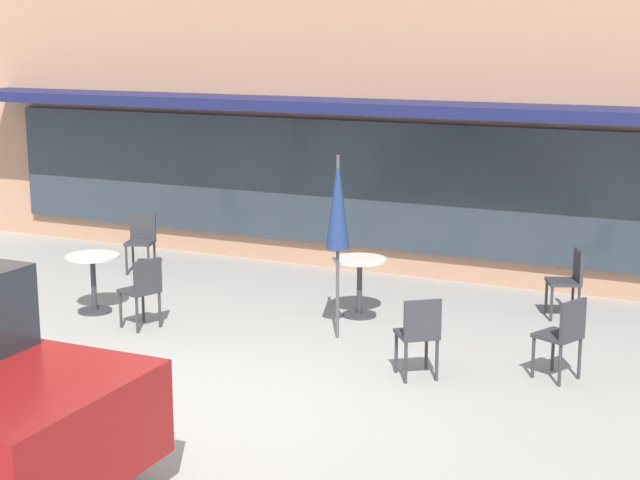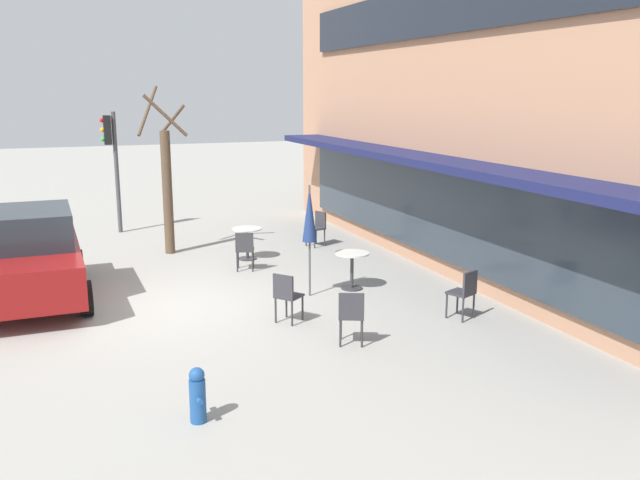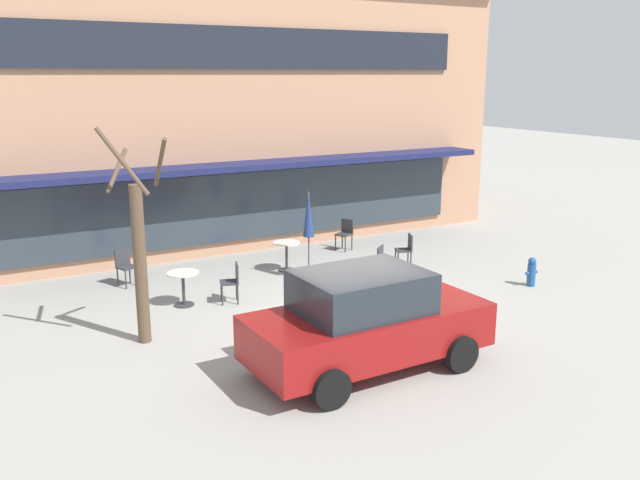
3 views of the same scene
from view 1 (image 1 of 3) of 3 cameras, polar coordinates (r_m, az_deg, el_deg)
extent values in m
plane|color=#9E9B93|center=(9.68, -7.92, -9.86)|extent=(80.00, 80.00, 0.00)
cube|color=tan|center=(18.17, 9.70, 12.86)|extent=(17.71, 8.00, 7.83)
cube|color=#191E4C|center=(13.89, 4.28, 7.69)|extent=(15.05, 1.10, 0.16)
cube|color=#2D3842|center=(14.48, 4.91, 3.07)|extent=(14.16, 0.10, 1.90)
cylinder|color=#333338|center=(12.68, 2.30, -4.36)|extent=(0.44, 0.44, 0.03)
cylinder|color=#333338|center=(12.59, 2.31, -2.77)|extent=(0.07, 0.07, 0.70)
cylinder|color=silver|center=(12.50, 2.32, -1.15)|extent=(0.70, 0.70, 0.03)
cylinder|color=#333338|center=(13.19, -12.96, -4.03)|extent=(0.44, 0.44, 0.03)
cylinder|color=#333338|center=(13.09, -13.03, -2.49)|extent=(0.07, 0.07, 0.70)
cylinder|color=silver|center=(13.01, -13.11, -0.94)|extent=(0.70, 0.70, 0.03)
cylinder|color=#4C4C51|center=(11.51, 1.03, -0.48)|extent=(0.04, 0.04, 2.20)
cone|color=navy|center=(11.40, 1.04, 2.22)|extent=(0.28, 0.28, 1.10)
cylinder|color=#333338|center=(10.64, 12.30, -6.69)|extent=(0.04, 0.04, 0.45)
cylinder|color=#333338|center=(10.90, 13.39, -6.29)|extent=(0.04, 0.04, 0.45)
cylinder|color=#333338|center=(10.45, 13.79, -7.11)|extent=(0.04, 0.04, 0.45)
cylinder|color=#333338|center=(10.72, 14.86, -6.68)|extent=(0.04, 0.04, 0.45)
cube|color=#333338|center=(10.60, 13.65, -5.43)|extent=(0.53, 0.53, 0.04)
cube|color=#333338|center=(10.44, 14.51, -4.49)|extent=(0.20, 0.38, 0.40)
cylinder|color=#333338|center=(12.37, -11.52, -4.01)|extent=(0.04, 0.04, 0.45)
cylinder|color=#333338|center=(12.56, -10.25, -3.72)|extent=(0.04, 0.04, 0.45)
cylinder|color=#333338|center=(12.11, -10.59, -4.33)|extent=(0.04, 0.04, 0.45)
cylinder|color=#333338|center=(12.30, -9.31, -4.02)|extent=(0.04, 0.04, 0.45)
cube|color=#333338|center=(12.27, -10.46, -2.92)|extent=(0.50, 0.50, 0.04)
cube|color=#333338|center=(12.07, -10.00, -2.06)|extent=(0.16, 0.39, 0.40)
cylinder|color=#333338|center=(14.90, -9.95, -1.22)|extent=(0.04, 0.04, 0.45)
cylinder|color=#333338|center=(15.00, -11.20, -1.18)|extent=(0.04, 0.04, 0.45)
cylinder|color=#333338|center=(15.22, -9.60, -0.93)|extent=(0.04, 0.04, 0.45)
cylinder|color=#333338|center=(15.32, -10.83, -0.90)|extent=(0.04, 0.04, 0.45)
cube|color=#333338|center=(15.06, -10.43, -0.15)|extent=(0.51, 0.51, 0.04)
cube|color=#333338|center=(15.18, -10.27, 0.80)|extent=(0.39, 0.17, 0.40)
cylinder|color=#333338|center=(12.73, 13.32, -3.65)|extent=(0.04, 0.04, 0.45)
cylinder|color=#333338|center=(13.05, 13.03, -3.25)|extent=(0.04, 0.04, 0.45)
cylinder|color=#333338|center=(12.80, 14.82, -3.64)|extent=(0.04, 0.04, 0.45)
cylinder|color=#333338|center=(13.12, 14.49, -3.24)|extent=(0.04, 0.04, 0.45)
cube|color=#333338|center=(12.86, 13.97, -2.39)|extent=(0.53, 0.53, 0.04)
cube|color=#333338|center=(12.85, 14.80, -1.43)|extent=(0.20, 0.38, 0.40)
cylinder|color=#333338|center=(10.59, 4.45, -6.54)|extent=(0.04, 0.04, 0.45)
cylinder|color=#333338|center=(10.69, 6.21, -6.40)|extent=(0.04, 0.04, 0.45)
cylinder|color=#333338|center=(10.28, 5.01, -7.13)|extent=(0.04, 0.04, 0.45)
cylinder|color=#333338|center=(10.38, 6.81, -6.97)|extent=(0.04, 0.04, 0.45)
cube|color=#333338|center=(10.41, 5.65, -5.48)|extent=(0.56, 0.56, 0.04)
cube|color=#333338|center=(10.18, 5.99, -4.59)|extent=(0.34, 0.28, 0.40)
cylinder|color=black|center=(8.50, -13.07, -10.91)|extent=(0.64, 0.23, 0.64)
camera|label=2|loc=(9.36, 78.24, 4.81)|focal=38.00mm
camera|label=3|loc=(13.02, -83.51, 7.59)|focal=38.00mm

